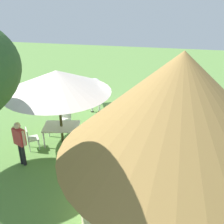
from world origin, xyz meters
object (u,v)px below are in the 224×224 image
object	(u,v)px
patio_dining_table	(62,128)
guest_beside_umbrella	(20,140)
zebra_by_umbrella	(201,98)
zebra_toward_hut	(147,92)
shade_umbrella	(57,81)
patio_chair_east_end	(85,140)
thatched_hut	(174,137)
standing_watcher	(169,85)
patio_chair_west_end	(66,117)
zebra_nearest_camera	(95,90)
patio_chair_near_hut	(30,137)

from	to	relation	value
patio_dining_table	guest_beside_umbrella	world-z (taller)	guest_beside_umbrella
zebra_by_umbrella	zebra_toward_hut	bearing A→B (deg)	-53.13
shade_umbrella	zebra_toward_hut	world-z (taller)	shade_umbrella
guest_beside_umbrella	zebra_toward_hut	xyz separation A→B (m)	(-3.92, -5.32, 0.04)
shade_umbrella	patio_chair_east_end	bearing A→B (deg)	154.80
thatched_hut	standing_watcher	world-z (taller)	thatched_hut
standing_watcher	thatched_hut	bearing A→B (deg)	122.91
patio_dining_table	standing_watcher	bearing A→B (deg)	-129.67
shade_umbrella	patio_chair_west_end	size ratio (longest dim) A/B	4.45
patio_chair_east_end	guest_beside_umbrella	xyz separation A→B (m)	(1.94, 1.16, 0.49)
standing_watcher	zebra_by_umbrella	bearing A→B (deg)	169.42
zebra_by_umbrella	zebra_toward_hut	size ratio (longest dim) A/B	0.83
guest_beside_umbrella	zebra_nearest_camera	distance (m)	5.37
patio_chair_near_hut	zebra_by_umbrella	size ratio (longest dim) A/B	0.47
zebra_by_umbrella	guest_beside_umbrella	bearing A→B (deg)	-12.49
guest_beside_umbrella	zebra_by_umbrella	world-z (taller)	guest_beside_umbrella
patio_dining_table	zebra_toward_hut	bearing A→B (deg)	-130.47
thatched_hut	patio_chair_near_hut	world-z (taller)	thatched_hut
patio_dining_table	guest_beside_umbrella	distance (m)	1.90
zebra_toward_hut	zebra_nearest_camera	bearing A→B (deg)	-160.13
thatched_hut	patio_chair_west_end	world-z (taller)	thatched_hut
patio_chair_near_hut	patio_dining_table	bearing A→B (deg)	90.00
shade_umbrella	patio_chair_near_hut	xyz separation A→B (m)	(1.00, 0.72, -2.08)
shade_umbrella	guest_beside_umbrella	distance (m)	2.46
patio_chair_near_hut	zebra_toward_hut	size ratio (longest dim) A/B	0.39
guest_beside_umbrella	zebra_nearest_camera	xyz separation A→B (m)	(-1.28, -5.22, 0.01)
patio_dining_table	patio_chair_west_end	distance (m)	1.24
zebra_nearest_camera	shade_umbrella	bearing A→B (deg)	66.48
patio_chair_east_end	standing_watcher	bearing A→B (deg)	-3.56
standing_watcher	zebra_nearest_camera	size ratio (longest dim) A/B	0.81
thatched_hut	standing_watcher	bearing A→B (deg)	-89.76
shade_umbrella	patio_chair_near_hut	world-z (taller)	shade_umbrella
patio_chair_west_end	standing_watcher	size ratio (longest dim) A/B	0.53
patio_chair_east_end	thatched_hut	bearing A→B (deg)	-103.48
patio_chair_east_end	patio_chair_west_end	world-z (taller)	same
shade_umbrella	zebra_nearest_camera	size ratio (longest dim) A/B	1.92
zebra_nearest_camera	patio_chair_west_end	bearing A→B (deg)	56.31
patio_chair_near_hut	zebra_toward_hut	distance (m)	6.01
patio_chair_east_end	guest_beside_umbrella	world-z (taller)	guest_beside_umbrella
patio_chair_west_end	standing_watcher	distance (m)	5.86
patio_chair_near_hut	patio_chair_east_end	bearing A→B (deg)	59.59
patio_dining_table	patio_chair_west_end	size ratio (longest dim) A/B	1.74
thatched_hut	patio_chair_near_hut	size ratio (longest dim) A/B	6.28
shade_umbrella	patio_chair_west_end	world-z (taller)	shade_umbrella
patio_chair_east_end	patio_dining_table	bearing A→B (deg)	90.00
patio_chair_west_end	guest_beside_umbrella	bearing A→B (deg)	66.14
guest_beside_umbrella	standing_watcher	distance (m)	8.33
patio_chair_west_end	zebra_by_umbrella	size ratio (longest dim) A/B	0.47
patio_chair_east_end	patio_chair_near_hut	bearing A→B (deg)	120.41
patio_chair_near_hut	guest_beside_umbrella	distance (m)	1.10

